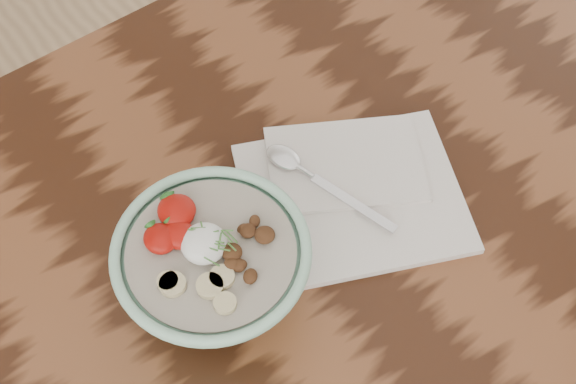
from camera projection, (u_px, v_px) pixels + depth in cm
name	position (u px, v px, depth cm)	size (l,w,h in cm)	color
table	(315.00, 263.00, 105.64)	(160.00, 90.00, 75.00)	#32190C
breakfast_bowl	(213.00, 270.00, 86.78)	(21.14, 21.14, 13.69)	#9ED5B7
napkin	(351.00, 190.00, 99.94)	(33.10, 30.45, 1.64)	white
spoon	(301.00, 168.00, 100.04)	(7.48, 19.32, 1.02)	silver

